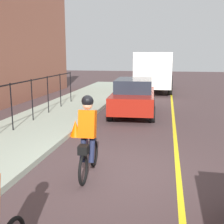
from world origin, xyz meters
name	(u,v)px	position (x,y,z in m)	size (l,w,h in m)	color
ground_plane	(108,172)	(0.00, 0.00, 0.00)	(80.00, 80.00, 0.00)	#423132
lane_line_centre	(179,177)	(0.00, -1.60, 0.00)	(36.00, 0.12, 0.01)	yellow
cyclist_lead	(88,137)	(-0.32, 0.39, 0.91)	(1.71, 0.37, 1.83)	black
parked_sedan_rear	(134,96)	(6.70, 0.18, 0.82)	(4.48, 2.10, 1.58)	maroon
box_truck_background	(155,70)	(15.15, -0.41, 1.55)	(6.74, 2.61, 2.78)	white
traffic_cone_near	(75,128)	(2.68, 1.64, 0.27)	(0.36, 0.36, 0.54)	#F14F00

